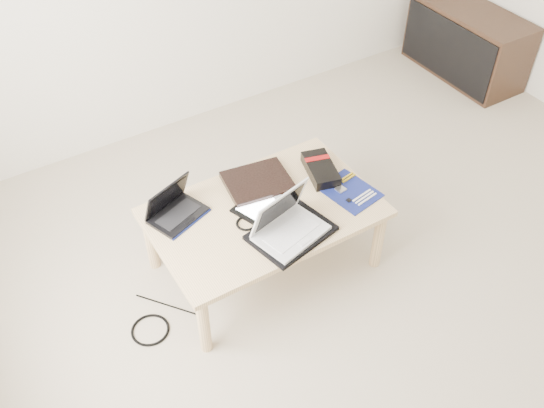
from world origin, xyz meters
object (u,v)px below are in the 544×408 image
white_laptop (287,224)px  gpu_box (321,169)px  media_cabinet (466,43)px  coffee_table (264,217)px  netbook (175,209)px

white_laptop → gpu_box: white_laptop is taller
media_cabinet → gpu_box: (-1.87, -0.79, 0.18)m
coffee_table → media_cabinet: (2.26, 0.88, -0.10)m
coffee_table → netbook: netbook is taller
white_laptop → gpu_box: size_ratio=1.25×
media_cabinet → coffee_table: bearing=-158.8°
media_cabinet → gpu_box: media_cabinet is taller
netbook → white_laptop: size_ratio=0.86×
coffee_table → media_cabinet: size_ratio=1.22×
coffee_table → white_laptop: (0.01, -0.20, 0.11)m
netbook → gpu_box: (0.77, -0.11, -0.01)m
coffee_table → gpu_box: size_ratio=3.77×
gpu_box → white_laptop: bearing=-144.0°
netbook → gpu_box: size_ratio=1.07×
coffee_table → gpu_box: 0.41m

